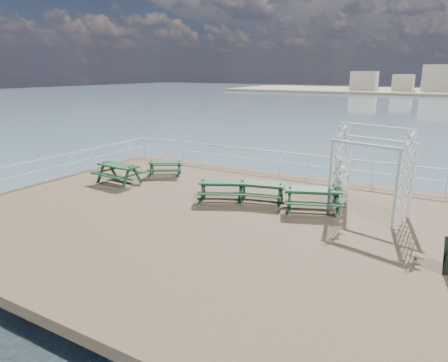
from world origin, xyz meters
TOP-DOWN VIEW (x-y plane):
  - ground at (0.00, 0.00)m, footprint 18.00×14.00m
  - railing at (-0.07, 2.57)m, footprint 17.77×13.76m
  - picnic_table_a at (-4.65, 3.55)m, footprint 2.06×1.95m
  - picnic_table_b at (1.11, 2.14)m, footprint 2.12×1.85m
  - picnic_table_c at (3.19, 2.13)m, footprint 2.46×2.24m
  - picnic_table_d at (-5.68, 1.45)m, footprint 2.13×1.77m
  - picnic_table_e at (-0.27, 1.57)m, footprint 2.34×2.18m
  - trellis_arbor at (5.00, 2.77)m, footprint 2.83×1.98m
  - person at (3.79, 3.37)m, footprint 0.78×0.60m

SIDE VIEW (x-z plane):
  - ground at x=0.00m, z-range -0.30..0.00m
  - picnic_table_a at x=-4.65m, z-range 0.11..0.90m
  - picnic_table_b at x=1.11m, z-range 0.12..1.02m
  - picnic_table_e at x=-0.27m, z-range 0.13..1.04m
  - picnic_table_d at x=-5.68m, z-range 0.14..1.11m
  - picnic_table_c at x=3.19m, z-range 0.14..1.11m
  - railing at x=-0.07m, z-range 0.32..1.42m
  - person at x=3.79m, z-range 0.00..1.89m
  - trellis_arbor at x=5.00m, z-range -0.18..3.01m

